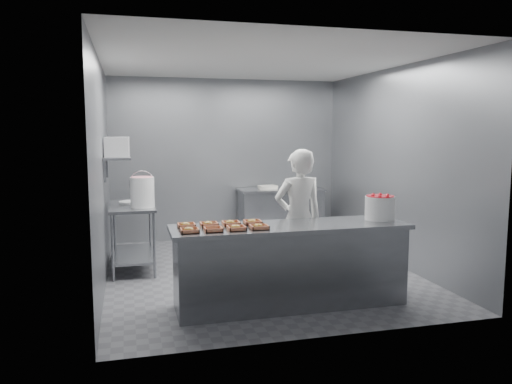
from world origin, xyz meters
TOP-DOWN VIEW (x-y plane):
  - floor at (0.00, 0.00)m, footprint 4.50×4.50m
  - ceiling at (0.00, 0.00)m, footprint 4.50×4.50m
  - wall_back at (0.00, 2.25)m, footprint 4.00×0.04m
  - wall_left at (-2.00, 0.00)m, footprint 0.04×4.50m
  - wall_right at (2.00, 0.00)m, footprint 0.04×4.50m
  - service_counter at (0.00, -1.35)m, footprint 2.60×0.70m
  - prep_table at (-1.65, 0.60)m, footprint 0.60×1.20m
  - back_counter at (0.90, 1.90)m, footprint 1.50×0.60m
  - wall_shelf at (-1.82, 0.60)m, footprint 0.35×0.90m
  - tray_0 at (-1.11, -1.49)m, footprint 0.19×0.18m
  - tray_1 at (-0.87, -1.49)m, footprint 0.19×0.18m
  - tray_2 at (-0.63, -1.49)m, footprint 0.19×0.18m
  - tray_3 at (-0.39, -1.49)m, footprint 0.19×0.18m
  - tray_4 at (-1.11, -1.21)m, footprint 0.19×0.18m
  - tray_5 at (-0.87, -1.21)m, footprint 0.19×0.18m
  - tray_6 at (-0.63, -1.21)m, footprint 0.19×0.18m
  - tray_7 at (-0.39, -1.21)m, footprint 0.19×0.18m
  - worker at (0.30, -0.75)m, footprint 0.65×0.46m
  - strawberry_tub at (1.08, -1.31)m, footprint 0.33×0.33m
  - glaze_bucket at (-1.51, 0.34)m, footprint 0.33×0.32m
  - bucket_lid at (-1.66, 0.75)m, footprint 0.40×0.40m
  - rag at (-1.57, 1.04)m, footprint 0.19×0.18m
  - appliance at (-1.82, 0.52)m, footprint 0.32×0.36m
  - paper_stack at (0.66, 1.90)m, footprint 0.30×0.23m

SIDE VIEW (x-z plane):
  - floor at x=0.00m, z-range 0.00..0.00m
  - back_counter at x=0.90m, z-range 0.00..0.90m
  - service_counter at x=0.00m, z-range 0.00..0.90m
  - prep_table at x=-1.65m, z-range 0.14..1.04m
  - worker at x=0.30m, z-range 0.00..1.69m
  - rag at x=-1.57m, z-range 0.90..0.92m
  - bucket_lid at x=-1.66m, z-range 0.90..0.93m
  - tray_1 at x=-0.87m, z-range 0.90..0.94m
  - tray_0 at x=-1.11m, z-range 0.89..0.95m
  - tray_2 at x=-0.63m, z-range 0.89..0.95m
  - tray_3 at x=-0.39m, z-range 0.89..0.95m
  - tray_4 at x=-1.11m, z-range 0.89..0.95m
  - tray_5 at x=-0.87m, z-range 0.89..0.95m
  - tray_6 at x=-0.63m, z-range 0.89..0.95m
  - tray_7 at x=-0.39m, z-range 0.89..0.95m
  - paper_stack at x=0.66m, z-range 0.90..0.96m
  - strawberry_tub at x=1.08m, z-range 0.91..1.19m
  - glaze_bucket at x=-1.51m, z-range 0.87..1.35m
  - wall_back at x=0.00m, z-range 0.00..2.80m
  - wall_left at x=-2.00m, z-range 0.00..2.80m
  - wall_right at x=2.00m, z-range 0.00..2.80m
  - wall_shelf at x=-1.82m, z-range 1.54..1.56m
  - appliance at x=-1.82m, z-range 1.56..1.83m
  - ceiling at x=0.00m, z-range 2.80..2.80m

